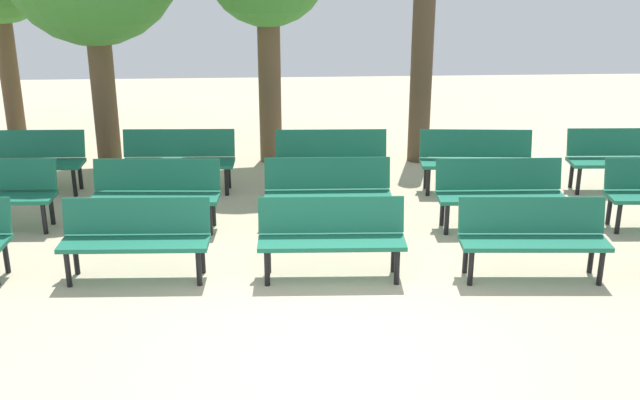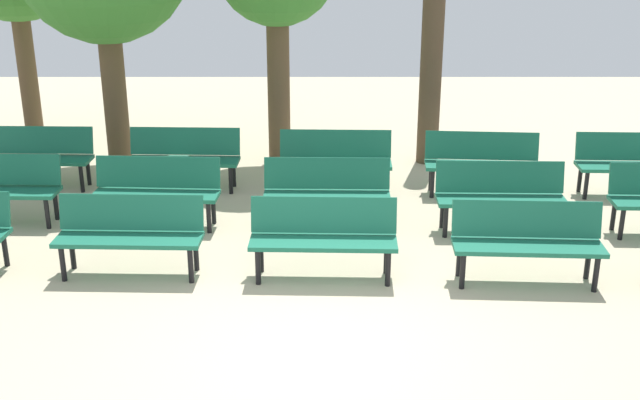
# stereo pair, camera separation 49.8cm
# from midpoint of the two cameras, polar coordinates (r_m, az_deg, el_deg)

# --- Properties ---
(ground_plane) EXTENTS (25.79, 25.79, 0.00)m
(ground_plane) POSITION_cam_midpoint_polar(r_m,az_deg,el_deg) (7.39, 1.88, -10.72)
(ground_plane) COLOR #BCAD8E
(bench_r0_c1) EXTENTS (1.61, 0.53, 0.87)m
(bench_r0_c1) POSITION_cam_midpoint_polar(r_m,az_deg,el_deg) (8.83, -11.84, -2.18)
(bench_r0_c1) COLOR #19664C
(bench_r0_c1) RESTS_ON ground_plane
(bench_r0_c2) EXTENTS (1.61, 0.53, 0.87)m
(bench_r0_c2) POSITION_cam_midpoint_polar(r_m,az_deg,el_deg) (8.56, 2.15, -2.46)
(bench_r0_c2) COLOR #19664C
(bench_r0_c2) RESTS_ON ground_plane
(bench_r0_c3) EXTENTS (1.62, 0.56, 0.87)m
(bench_r0_c3) POSITION_cam_midpoint_polar(r_m,az_deg,el_deg) (8.80, 16.62, -2.69)
(bench_r0_c3) COLOR #19664C
(bench_r0_c3) RESTS_ON ground_plane
(bench_r1_c0) EXTENTS (1.61, 0.51, 0.87)m
(bench_r1_c0) POSITION_cam_midpoint_polar(r_m,az_deg,el_deg) (10.83, -20.95, 1.06)
(bench_r1_c0) COLOR #19664C
(bench_r1_c0) RESTS_ON ground_plane
(bench_r1_c1) EXTENTS (1.62, 0.57, 0.87)m
(bench_r1_c1) POSITION_cam_midpoint_polar(r_m,az_deg,el_deg) (10.15, -10.16, 0.89)
(bench_r1_c1) COLOR #19664C
(bench_r1_c1) RESTS_ON ground_plane
(bench_r1_c2) EXTENTS (1.61, 0.51, 0.87)m
(bench_r1_c2) POSITION_cam_midpoint_polar(r_m,az_deg,el_deg) (9.94, 2.17, 0.79)
(bench_r1_c2) COLOR #19664C
(bench_r1_c2) RESTS_ON ground_plane
(bench_r1_c3) EXTENTS (1.61, 0.52, 0.87)m
(bench_r1_c3) POSITION_cam_midpoint_polar(r_m,az_deg,el_deg) (10.11, 14.59, 0.47)
(bench_r1_c3) COLOR #19664C
(bench_r1_c3) RESTS_ON ground_plane
(bench_r2_c0) EXTENTS (1.61, 0.52, 0.87)m
(bench_r2_c0) POSITION_cam_midpoint_polar(r_m,az_deg,el_deg) (12.07, -18.52, 3.23)
(bench_r2_c0) COLOR #19664C
(bench_r2_c0) RESTS_ON ground_plane
(bench_r2_c1) EXTENTS (1.62, 0.54, 0.87)m
(bench_r2_c1) POSITION_cam_midpoint_polar(r_m,az_deg,el_deg) (11.50, -8.37, 3.27)
(bench_r2_c1) COLOR #19664C
(bench_r2_c1) RESTS_ON ground_plane
(bench_r2_c2) EXTENTS (1.61, 0.52, 0.87)m
(bench_r2_c2) POSITION_cam_midpoint_polar(r_m,az_deg,el_deg) (11.26, 2.63, 3.10)
(bench_r2_c2) COLOR #19664C
(bench_r2_c2) RESTS_ON ground_plane
(bench_r2_c3) EXTENTS (1.63, 0.60, 0.87)m
(bench_r2_c3) POSITION_cam_midpoint_polar(r_m,az_deg,el_deg) (11.43, 13.14, 2.84)
(bench_r2_c3) COLOR #19664C
(bench_r2_c3) RESTS_ON ground_plane
(bench_r2_c4) EXTENTS (1.62, 0.54, 0.87)m
(bench_r2_c4) POSITION_cam_midpoint_polar(r_m,az_deg,el_deg) (12.05, 23.17, 2.62)
(bench_r2_c4) COLOR #19664C
(bench_r2_c4) RESTS_ON ground_plane
(tree_0) EXTENTS (0.34, 0.34, 2.74)m
(tree_0) POSITION_cam_midpoint_polar(r_m,az_deg,el_deg) (12.58, 9.42, 8.74)
(tree_0) COLOR #4C3A28
(tree_0) RESTS_ON ground_plane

